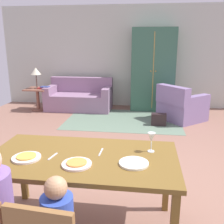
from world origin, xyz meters
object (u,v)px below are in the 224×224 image
at_px(side_table, 38,96).
at_px(book_upper, 45,87).
at_px(armchair, 181,107).
at_px(plate_near_child, 77,164).
at_px(wine_glass, 151,138).
at_px(couch, 80,98).
at_px(armoire, 153,70).
at_px(dining_table, 82,163).
at_px(book_lower, 42,88).
at_px(table_lamp, 36,72).
at_px(plate_near_man, 26,158).
at_px(handbag, 159,119).
at_px(plate_near_woman, 134,163).

bearing_deg(side_table, book_upper, 0.91).
bearing_deg(armchair, plate_near_child, -108.63).
bearing_deg(plate_near_child, book_upper, 114.89).
relative_size(wine_glass, couch, 0.11).
distance_m(couch, armoire, 2.07).
distance_m(dining_table, book_lower, 4.72).
distance_m(dining_table, table_lamp, 4.83).
height_order(wine_glass, couch, wine_glass).
bearing_deg(wine_glass, side_table, 125.38).
bearing_deg(armoire, plate_near_man, -103.61).
bearing_deg(armchair, dining_table, -109.44).
relative_size(book_lower, book_upper, 1.00).
relative_size(plate_near_man, wine_glass, 1.34).
bearing_deg(dining_table, plate_near_man, -165.65).
distance_m(plate_near_child, book_lower, 4.88).
xyz_separation_m(wine_glass, book_upper, (-2.67, 4.07, -0.27)).
bearing_deg(handbag, couch, 150.57).
height_order(couch, side_table, couch).
height_order(plate_near_man, book_upper, plate_near_man).
xyz_separation_m(book_lower, book_upper, (0.07, 0.04, 0.03)).
height_order(plate_near_woman, wine_glass, wine_glass).
height_order(couch, book_lower, couch).
xyz_separation_m(armchair, side_table, (-3.62, 0.44, 0.06)).
distance_m(dining_table, plate_near_man, 0.49).
distance_m(plate_near_man, wine_glass, 1.13).
relative_size(plate_near_man, armchair, 0.21).
xyz_separation_m(dining_table, armchair, (1.35, 3.82, -0.37)).
height_order(plate_near_woman, book_lower, plate_near_woman).
relative_size(wine_glass, table_lamp, 0.34).
bearing_deg(plate_near_child, plate_near_woman, 9.68).
xyz_separation_m(plate_near_man, wine_glass, (1.08, 0.30, 0.12)).
bearing_deg(couch, side_table, -166.34).
distance_m(side_table, table_lamp, 0.63).
height_order(book_upper, handbag, book_upper).
relative_size(armchair, book_upper, 5.48).
height_order(armchair, side_table, armchair).
distance_m(plate_near_man, table_lamp, 4.74).
height_order(plate_near_man, wine_glass, wine_glass).
distance_m(side_table, handbag, 3.25).
bearing_deg(armchair, couch, 164.86).
height_order(plate_near_man, side_table, plate_near_man).
bearing_deg(table_lamp, plate_near_man, -67.53).
relative_size(wine_glass, book_upper, 0.85).
distance_m(plate_near_man, book_lower, 4.64).
bearing_deg(couch, armoire, 6.50).
bearing_deg(book_upper, side_table, -179.09).
xyz_separation_m(armoire, book_lower, (-2.83, -0.52, -0.46)).
bearing_deg(book_lower, armchair, -6.49).
xyz_separation_m(armchair, handbag, (-0.51, -0.46, -0.19)).
relative_size(plate_near_woman, couch, 0.15).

